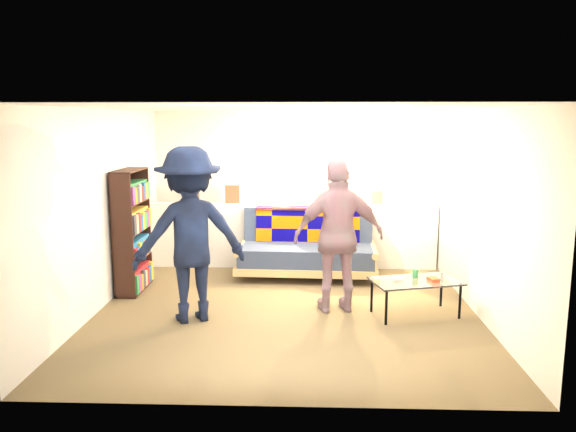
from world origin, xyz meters
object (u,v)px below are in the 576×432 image
(futon_sofa, at_px, (308,249))
(person_right, at_px, (339,236))
(coffee_table, at_px, (416,283))
(person_left, at_px, (190,235))
(floor_lamp, at_px, (346,196))
(bookshelf, at_px, (132,235))

(futon_sofa, relative_size, person_right, 1.13)
(coffee_table, height_order, person_left, person_left)
(floor_lamp, bearing_deg, person_left, -134.39)
(coffee_table, bearing_deg, person_left, -175.16)
(bookshelf, xyz_separation_m, person_right, (2.70, -0.73, 0.15))
(person_left, bearing_deg, person_right, 169.26)
(futon_sofa, distance_m, person_left, 2.36)
(futon_sofa, xyz_separation_m, coffee_table, (1.26, -1.64, -0.01))
(bookshelf, relative_size, person_right, 0.89)
(person_right, bearing_deg, floor_lamp, -105.68)
(person_left, bearing_deg, futon_sofa, -148.21)
(bookshelf, height_order, person_left, person_left)
(person_left, bearing_deg, coffee_table, 162.28)
(floor_lamp, height_order, person_left, person_left)
(coffee_table, relative_size, person_right, 0.61)
(futon_sofa, height_order, coffee_table, futon_sofa)
(floor_lamp, bearing_deg, person_right, -96.59)
(futon_sofa, distance_m, bookshelf, 2.49)
(person_right, bearing_deg, coffee_table, 162.45)
(floor_lamp, height_order, person_right, person_right)
(futon_sofa, relative_size, bookshelf, 1.27)
(coffee_table, bearing_deg, futon_sofa, 127.58)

